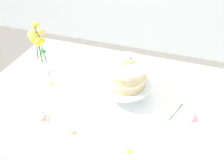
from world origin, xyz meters
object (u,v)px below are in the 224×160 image
object	(u,v)px
cake_stand	(124,85)
flower_vase	(40,52)
fallen_rose	(191,116)
layer_cake	(124,73)
teacup	(38,114)
dining_table	(103,112)

from	to	relation	value
cake_stand	flower_vase	size ratio (longest dim) A/B	0.89
flower_vase	fallen_rose	world-z (taller)	flower_vase
cake_stand	layer_cake	bearing A→B (deg)	59.51
fallen_rose	flower_vase	bearing A→B (deg)	172.63
cake_stand	layer_cake	size ratio (longest dim) A/B	1.23
teacup	cake_stand	bearing A→B (deg)	39.12
dining_table	fallen_rose	world-z (taller)	fallen_rose
dining_table	teacup	distance (m)	0.36
flower_vase	dining_table	bearing A→B (deg)	-15.67
layer_cake	cake_stand	bearing A→B (deg)	-120.49
flower_vase	teacup	size ratio (longest dim) A/B	2.75
dining_table	flower_vase	world-z (taller)	flower_vase
dining_table	layer_cake	xyz separation A→B (m)	(0.10, 0.06, 0.25)
cake_stand	layer_cake	world-z (taller)	layer_cake
layer_cake	fallen_rose	world-z (taller)	layer_cake
layer_cake	fallen_rose	bearing A→B (deg)	-8.58
layer_cake	flower_vase	distance (m)	0.54
flower_vase	fallen_rose	xyz separation A→B (m)	(0.91, -0.12, -0.13)
teacup	flower_vase	bearing A→B (deg)	117.71
fallen_rose	layer_cake	bearing A→B (deg)	171.42
layer_cake	flower_vase	bearing A→B (deg)	173.46
teacup	fallen_rose	size ratio (longest dim) A/B	0.86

